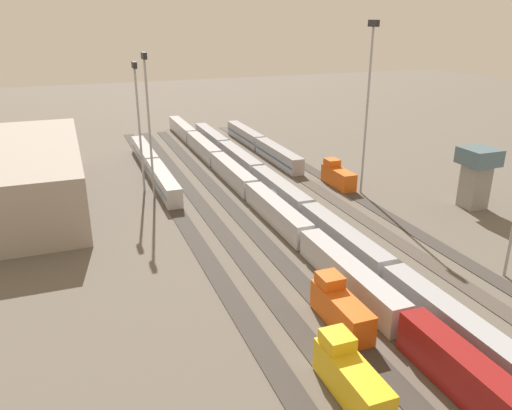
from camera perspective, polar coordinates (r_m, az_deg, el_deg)
name	(u,v)px	position (r m, az deg, el deg)	size (l,w,h in m)	color
ground_plane	(269,203)	(96.60, 1.49, 0.20)	(400.00, 400.00, 0.00)	#60594F
track_bed_0	(349,192)	(104.08, 10.46, 1.41)	(140.00, 2.80, 0.12)	#3D3833
track_bed_1	(327,195)	(101.68, 8.03, 1.09)	(140.00, 2.80, 0.12)	#4C443D
track_bed_2	(304,198)	(99.48, 5.49, 0.76)	(140.00, 2.80, 0.12)	#3D3833
track_bed_3	(281,201)	(97.49, 2.85, 0.41)	(140.00, 2.80, 0.12)	#4C443D
track_bed_4	(257,205)	(95.72, 0.10, 0.05)	(140.00, 2.80, 0.12)	#4C443D
track_bed_5	(232,208)	(94.18, -2.75, -0.33)	(140.00, 2.80, 0.12)	#3D3833
track_bed_6	(206,211)	(92.89, -5.68, -0.72)	(140.00, 2.80, 0.12)	#3D3833
track_bed_7	(179,215)	(91.84, -8.69, -1.11)	(140.00, 2.80, 0.12)	#3D3833
train_on_track_0	(338,176)	(107.34, 9.23, 3.26)	(10.00, 3.00, 5.00)	#D85914
train_on_track_7	(153,166)	(115.83, -11.57, 4.32)	(47.20, 3.06, 3.80)	#B7BABF
train_on_track_1	(260,144)	(133.43, 0.49, 6.88)	(47.20, 3.06, 3.80)	#A8AAB2
train_on_track_5	(340,308)	(59.97, 9.51, -11.44)	(10.00, 3.00, 5.00)	#D85914
train_on_track_3	(280,191)	(97.43, 2.71, 1.62)	(119.80, 3.00, 3.80)	#A8AAB2
train_on_track_6	(350,377)	(50.39, 10.63, -18.56)	(10.00, 3.00, 5.00)	gold
train_on_track_4	(250,188)	(98.47, -0.70, 1.88)	(139.00, 3.00, 4.40)	maroon
light_mast_0	(369,90)	(99.83, 12.60, 12.53)	(2.80, 0.70, 33.02)	#9EA0A5
light_mast_1	(138,111)	(101.79, -13.20, 10.35)	(2.80, 0.70, 25.64)	#9EA0A5
light_mast_3	(148,109)	(97.30, -12.12, 10.62)	(2.80, 0.70, 27.59)	#9EA0A5
maintenance_shed	(28,175)	(104.41, -24.40, 3.13)	(49.73, 19.29, 11.19)	#9E9389
control_tower	(477,173)	(101.03, 23.67, 3.34)	(6.00, 6.00, 11.29)	gray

